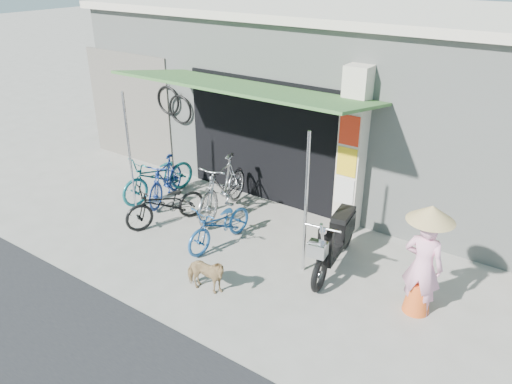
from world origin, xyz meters
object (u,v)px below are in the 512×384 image
Objects in this scene: bike_silver at (223,187)px; bike_navy at (220,224)px; bike_blue at (165,180)px; street_dog at (205,275)px; moped at (336,240)px; bike_teal at (159,176)px; nun at (424,261)px; bike_black at (166,204)px.

bike_silver is 1.18m from bike_navy.
street_dog is at bearing -54.76° from bike_blue.
bike_teal is at bearing 168.74° from moped.
moped is (1.27, 1.73, 0.19)m from street_dog.
bike_silver reaches higher than bike_blue.
bike_blue is 0.80× the size of bike_silver.
bike_silver is 1.13× the size of nun.
nun is at bearing -20.98° from bike_silver.
bike_silver is 1.00× the size of moped.
bike_silver is at bearing 80.20° from bike_black.
bike_navy is (0.68, -0.95, -0.18)m from bike_silver.
bike_teal is 2.35m from bike_navy.
bike_navy is at bearing 18.21° from street_dog.
bike_silver is at bearing -9.66° from bike_blue.
nun is at bearing -74.50° from street_dog.
bike_teal is at bearing 163.51° from bike_black.
street_dog is (1.36, -2.14, -0.27)m from bike_silver.
nun is at bearing -21.29° from moped.
bike_silver is (1.54, 0.19, 0.10)m from bike_teal.
bike_black is 0.83× the size of bike_silver.
bike_blue is 2.15× the size of street_dog.
bike_teal is at bearing 176.43° from bike_silver.
bike_teal is at bearing 151.93° from bike_blue.
bike_black is 0.83× the size of moped.
bike_teal is 0.22m from bike_blue.
bike_navy reaches higher than street_dog.
nun is (3.42, 0.18, 0.44)m from bike_navy.
bike_silver is at bearing -10.25° from nun.
bike_navy is 3.46m from nun.
bike_blue is at bearing 43.21° from street_dog.
nun reaches higher than bike_blue.
street_dog is (1.96, -1.19, -0.11)m from bike_black.
moped reaches higher than street_dog.
bike_blue reaches higher than bike_black.
bike_black is at bearing 2.54° from nun.
moped is (3.24, 0.53, 0.08)m from bike_black.
bike_blue is 0.80× the size of moped.
moped is 1.13× the size of nun.
nun is at bearing 25.06° from bike_black.
moped is at bearing -47.58° from street_dog.
bike_blue is at bearing 164.70° from bike_navy.
moped is (2.63, -0.42, -0.08)m from bike_silver.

